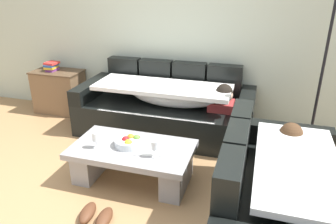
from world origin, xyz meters
TOP-DOWN VIEW (x-y plane):
  - ground_plane at (0.00, 0.00)m, footprint 14.00×14.00m
  - back_wall at (0.00, 2.15)m, footprint 9.00×0.10m
  - couch_along_wall at (0.12, 1.62)m, footprint 2.24×0.92m
  - couch_near_window at (1.48, 0.12)m, footprint 0.92×1.73m
  - coffee_table at (0.10, 0.48)m, footprint 1.20×0.68m
  - fruit_bowl at (0.06, 0.50)m, footprint 0.28×0.28m
  - wine_glass_near_left at (-0.22, 0.36)m, footprint 0.07×0.07m
  - wine_glass_near_right at (0.38, 0.36)m, footprint 0.07×0.07m
  - open_magazine at (0.29, 0.45)m, footprint 0.32×0.26m
  - side_cabinet at (-1.66, 1.85)m, footprint 0.72×0.44m
  - book_stack_on_cabinet at (-1.73, 1.84)m, footprint 0.18×0.21m
  - floor_lamp at (1.82, 1.58)m, footprint 0.33×0.31m
  - pair_of_shoes at (0.03, -0.18)m, footprint 0.32×0.30m

SIDE VIEW (x-z plane):
  - ground_plane at x=0.00m, z-range 0.00..0.00m
  - pair_of_shoes at x=0.03m, z-range 0.00..0.09m
  - coffee_table at x=0.10m, z-range 0.05..0.43m
  - side_cabinet at x=-1.66m, z-range 0.00..0.64m
  - couch_along_wall at x=0.12m, z-range -0.11..0.77m
  - couch_near_window at x=1.48m, z-range -0.11..0.77m
  - open_magazine at x=0.29m, z-range 0.38..0.39m
  - fruit_bowl at x=0.06m, z-range 0.37..0.47m
  - wine_glass_near_left at x=-0.22m, z-range 0.41..0.58m
  - wine_glass_near_right at x=0.38m, z-range 0.41..0.58m
  - book_stack_on_cabinet at x=-1.73m, z-range 0.64..0.78m
  - floor_lamp at x=1.82m, z-range 0.14..2.09m
  - back_wall at x=0.00m, z-range 0.00..2.70m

